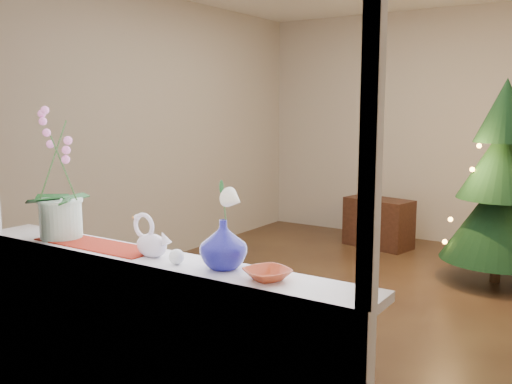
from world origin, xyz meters
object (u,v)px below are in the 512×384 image
xmas_tree (501,182)px  side_table (378,223)px  swan (151,236)px  paperweight (177,257)px  blue_vase (223,241)px  amber_dish (267,275)px  orchid_pot (58,173)px

xmas_tree → side_table: xmas_tree is taller
swan → paperweight: 0.19m
blue_vase → side_table: size_ratio=0.32×
swan → paperweight: (0.18, -0.04, -0.06)m
amber_dish → blue_vase: bearing=172.4°
swan → amber_dish: size_ratio=1.45×
xmas_tree → side_table: 1.67m
blue_vase → xmas_tree: (0.46, 3.55, -0.12)m
blue_vase → amber_dish: bearing=-7.6°
swan → side_table: 4.34m
xmas_tree → orchid_pot: bearing=-112.7°
amber_dish → side_table: amber_dish is taller
side_table → blue_vase: bearing=-65.5°
swan → amber_dish: swan is taller
paperweight → blue_vase: bearing=16.4°
paperweight → orchid_pot: bearing=176.8°
paperweight → side_table: (-0.72, 4.28, -0.68)m
orchid_pot → blue_vase: bearing=0.8°
orchid_pot → swan: size_ratio=3.09×
paperweight → amber_dish: (0.45, 0.03, -0.01)m
orchid_pot → amber_dish: orchid_pot is taller
swan → amber_dish: 0.63m
amber_dish → swan: bearing=179.3°
blue_vase → orchid_pot: bearing=-179.2°
orchid_pot → blue_vase: orchid_pot is taller
swan → xmas_tree: 3.67m
swan → blue_vase: blue_vase is taller
swan → paperweight: swan is taller
blue_vase → xmas_tree: size_ratio=0.13×
swan → side_table: bearing=95.6°
blue_vase → amber_dish: blue_vase is taller
swan → amber_dish: bearing=-2.5°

